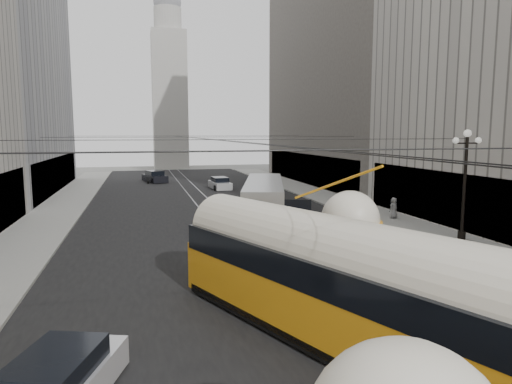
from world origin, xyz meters
TOP-DOWN VIEW (x-y plane):
  - road at (0.00, 32.50)m, footprint 20.00×85.00m
  - sidewalk_left at (-12.00, 36.00)m, footprint 4.00×72.00m
  - sidewalk_right at (12.00, 36.00)m, footprint 4.00×72.00m
  - rail_left at (-0.75, 32.50)m, footprint 0.12×85.00m
  - rail_right at (0.75, 32.50)m, footprint 0.12×85.00m
  - building_right_far at (20.00, 48.00)m, footprint 12.60×32.60m
  - distant_tower at (0.00, 80.00)m, footprint 6.00×6.00m
  - lamppost_right_mid at (12.60, 18.00)m, footprint 1.86×0.44m
  - catenary at (0.12, 31.49)m, footprint 25.00×72.00m
  - streetcar at (0.50, 7.05)m, footprint 8.68×16.43m
  - city_bus at (2.77, 25.89)m, footprint 5.69×12.32m
  - sedan_white_far at (3.19, 46.36)m, footprint 2.11×4.46m
  - sedan_dark_far at (-3.71, 55.72)m, footprint 3.27×5.11m
  - pedestrian_sidewalk_right at (12.29, 24.90)m, footprint 0.85×0.67m

SIDE VIEW (x-z plane):
  - road at x=0.00m, z-range -0.01..0.01m
  - rail_left at x=-0.75m, z-range -0.02..0.02m
  - rail_right at x=0.75m, z-range -0.02..0.02m
  - sidewalk_left at x=-12.00m, z-range 0.00..0.15m
  - sidewalk_right at x=12.00m, z-range 0.00..0.15m
  - sedan_white_far at x=3.19m, z-range -0.06..1.31m
  - sedan_dark_far at x=-3.71m, z-range -0.07..1.43m
  - pedestrian_sidewalk_right at x=12.29m, z-range 0.15..1.68m
  - city_bus at x=2.77m, z-range 0.14..3.17m
  - streetcar at x=0.50m, z-range -0.04..3.83m
  - lamppost_right_mid at x=12.60m, z-range 0.56..6.93m
  - catenary at x=0.12m, z-range 5.77..6.00m
  - distant_tower at x=0.00m, z-range -0.71..30.65m
  - building_right_far at x=20.00m, z-range 0.01..32.61m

